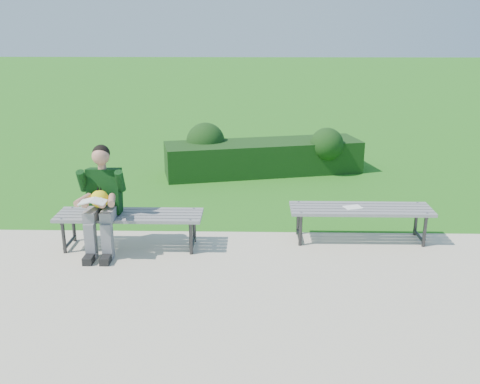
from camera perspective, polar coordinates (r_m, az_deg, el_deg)
name	(u,v)px	position (r m, az deg, el deg)	size (l,w,h in m)	color
ground	(235,233)	(7.28, -0.58, -4.41)	(80.00, 80.00, 0.00)	#327520
walkway	(229,295)	(5.69, -1.16, -10.92)	(30.00, 3.50, 0.02)	#B7B09C
hedge	(260,154)	(10.13, 2.19, 4.08)	(3.79, 1.73, 0.94)	#10380E
bench_left	(130,218)	(6.78, -11.70, -2.72)	(1.80, 0.50, 0.46)	gray
bench_right	(361,212)	(7.03, 12.74, -2.05)	(1.80, 0.50, 0.46)	gray
seated_boy	(102,197)	(6.67, -14.53, -0.53)	(0.56, 0.76, 1.31)	slate
paper_sheet	(353,207)	(6.99, 11.96, -1.60)	(0.26, 0.22, 0.01)	white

